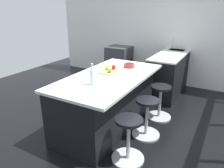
{
  "coord_description": "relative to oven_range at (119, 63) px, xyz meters",
  "views": [
    {
      "loc": [
        2.62,
        1.84,
        1.97
      ],
      "look_at": [
        -0.19,
        0.24,
        0.76
      ],
      "focal_mm": 34.3,
      "sensor_mm": 36.0,
      "label": 1
    }
  ],
  "objects": [
    {
      "name": "stool_near_camera",
      "position": [
        2.97,
        1.71,
        -0.15
      ],
      "size": [
        0.44,
        0.44,
        0.62
      ],
      "color": "#B7B7BC",
      "rests_on": "ground_plane"
    },
    {
      "name": "fruit_bowl",
      "position": [
        1.72,
        1.11,
        0.49
      ],
      "size": [
        0.19,
        0.19,
        0.07
      ],
      "color": "#993833",
      "rests_on": "kitchen_island"
    },
    {
      "name": "apple_green",
      "position": [
        2.22,
        0.99,
        0.5
      ],
      "size": [
        0.07,
        0.07,
        0.07
      ],
      "primitive_type": "sphere",
      "color": "#609E2D",
      "rests_on": "cutting_board"
    },
    {
      "name": "apple_yellow",
      "position": [
        2.09,
        0.86,
        0.5
      ],
      "size": [
        0.07,
        0.07,
        0.07
      ],
      "primitive_type": "sphere",
      "color": "gold",
      "rests_on": "cutting_board"
    },
    {
      "name": "oven_range",
      "position": [
        0.0,
        0.0,
        0.0
      ],
      "size": [
        0.6,
        0.61,
        0.89
      ],
      "color": "#38383D",
      "rests_on": "ground_plane"
    },
    {
      "name": "interior_partition_left",
      "position": [
        -0.35,
        0.85,
        0.95
      ],
      "size": [
        0.12,
        5.78,
        2.79
      ],
      "color": "silver",
      "rests_on": "ground_plane"
    },
    {
      "name": "stool_middle",
      "position": [
        2.31,
        1.71,
        -0.15
      ],
      "size": [
        0.44,
        0.44,
        0.62
      ],
      "color": "#B7B7BC",
      "rests_on": "ground_plane"
    },
    {
      "name": "ground_plane",
      "position": [
        2.5,
        0.85,
        -0.45
      ],
      "size": [
        7.52,
        7.52,
        0.0
      ],
      "primitive_type": "plane",
      "color": "black"
    },
    {
      "name": "cutting_board",
      "position": [
        2.15,
        0.94,
        0.46
      ],
      "size": [
        0.36,
        0.24,
        0.02
      ],
      "primitive_type": "cube",
      "color": "tan",
      "rests_on": "kitchen_island"
    },
    {
      "name": "water_bottle",
      "position": [
        2.78,
        1.04,
        0.57
      ],
      "size": [
        0.06,
        0.06,
        0.31
      ],
      "color": "silver",
      "rests_on": "kitchen_island"
    },
    {
      "name": "sink_cabinet",
      "position": [
        -0.0,
        1.5,
        0.02
      ],
      "size": [
        2.31,
        0.6,
        1.2
      ],
      "color": "black",
      "rests_on": "ground_plane"
    },
    {
      "name": "kitchen_island",
      "position": [
        2.31,
        0.99,
        0.01
      ],
      "size": [
        2.09,
        1.08,
        0.89
      ],
      "color": "black",
      "rests_on": "ground_plane"
    },
    {
      "name": "apple_red",
      "position": [
        2.02,
        0.95,
        0.51
      ],
      "size": [
        0.08,
        0.08,
        0.08
      ],
      "primitive_type": "sphere",
      "color": "red",
      "rests_on": "cutting_board"
    },
    {
      "name": "stool_by_window",
      "position": [
        1.65,
        1.71,
        -0.15
      ],
      "size": [
        0.44,
        0.44,
        0.62
      ],
      "color": "#B7B7BC",
      "rests_on": "ground_plane"
    }
  ]
}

